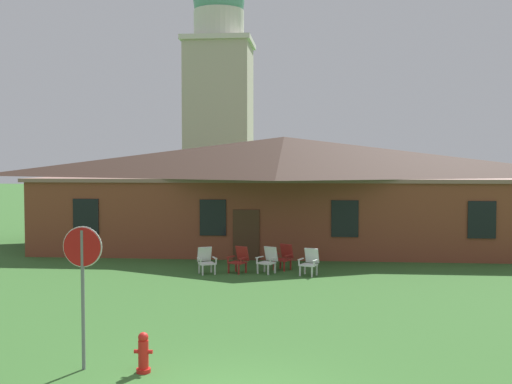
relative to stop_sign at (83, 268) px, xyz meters
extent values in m
cube|color=brown|center=(3.06, 18.97, -0.42)|extent=(21.70, 10.00, 3.20)
cube|color=#8C6458|center=(3.06, 18.97, 1.26)|extent=(22.13, 10.20, 0.16)
pyramid|color=black|center=(3.06, 18.97, 2.30)|extent=(22.57, 10.40, 1.93)
cube|color=black|center=(-5.07, 13.94, -0.26)|extent=(1.10, 0.06, 1.50)
cube|color=black|center=(0.35, 13.94, -0.26)|extent=(1.10, 0.06, 1.50)
cube|color=black|center=(5.78, 13.94, -0.26)|extent=(1.10, 0.06, 1.50)
cube|color=black|center=(11.20, 13.94, -0.26)|extent=(1.10, 0.06, 1.50)
cube|color=#422819|center=(1.74, 13.94, -0.97)|extent=(1.10, 0.06, 2.10)
cube|color=#BCB29E|center=(-2.69, 36.11, 4.44)|extent=(4.80, 4.80, 12.93)
cube|color=silver|center=(-2.69, 36.11, 11.09)|extent=(5.18, 5.18, 0.36)
cylinder|color=silver|center=(-2.69, 36.11, 12.37)|extent=(3.80, 3.80, 2.20)
sphere|color=#569E84|center=(-2.69, 36.11, 14.15)|extent=(3.88, 3.88, 3.88)
cylinder|color=slate|center=(0.00, 0.00, -0.64)|extent=(0.07, 0.07, 2.75)
cylinder|color=white|center=(0.00, 0.01, 0.41)|extent=(0.80, 0.06, 0.81)
cylinder|color=#B71414|center=(0.00, -0.01, 0.41)|extent=(0.76, 0.07, 0.76)
cube|color=silver|center=(0.96, 10.52, -1.84)|extent=(0.07, 0.07, 0.36)
cube|color=silver|center=(0.55, 10.31, -1.84)|extent=(0.07, 0.07, 0.36)
cube|color=silver|center=(0.76, 10.91, -1.84)|extent=(0.07, 0.07, 0.36)
cube|color=silver|center=(0.35, 10.71, -1.84)|extent=(0.07, 0.07, 0.36)
cube|color=silver|center=(0.66, 10.61, -1.63)|extent=(0.71, 0.71, 0.05)
cube|color=silver|center=(0.52, 10.89, -1.33)|extent=(0.54, 0.40, 0.54)
cube|color=silver|center=(0.93, 10.72, -1.44)|extent=(0.26, 0.45, 0.03)
cube|color=silver|center=(1.00, 10.58, -1.55)|extent=(0.05, 0.05, 0.22)
cube|color=silver|center=(0.41, 10.47, -1.44)|extent=(0.26, 0.45, 0.03)
cube|color=silver|center=(0.48, 10.32, -1.55)|extent=(0.05, 0.05, 0.22)
cube|color=maroon|center=(1.82, 10.61, -1.84)|extent=(0.07, 0.07, 0.36)
cube|color=maroon|center=(1.42, 10.84, -1.84)|extent=(0.07, 0.07, 0.36)
cube|color=maroon|center=(2.04, 10.99, -1.84)|extent=(0.07, 0.07, 0.36)
cube|color=maroon|center=(1.64, 11.22, -1.84)|extent=(0.07, 0.07, 0.36)
cube|color=maroon|center=(1.73, 10.91, -1.63)|extent=(0.73, 0.72, 0.05)
cube|color=maroon|center=(1.89, 11.18, -1.33)|extent=(0.54, 0.42, 0.54)
cube|color=maroon|center=(1.97, 10.75, -1.44)|extent=(0.29, 0.43, 0.03)
cube|color=maroon|center=(1.89, 10.61, -1.55)|extent=(0.05, 0.05, 0.22)
cube|color=maroon|center=(1.47, 11.04, -1.44)|extent=(0.29, 0.43, 0.03)
cube|color=maroon|center=(1.39, 10.90, -1.55)|extent=(0.05, 0.05, 0.22)
cube|color=silver|center=(2.88, 10.61, -1.84)|extent=(0.07, 0.07, 0.36)
cube|color=silver|center=(2.49, 10.84, -1.84)|extent=(0.07, 0.07, 0.36)
cube|color=silver|center=(3.10, 11.00, -1.84)|extent=(0.07, 0.07, 0.36)
cube|color=silver|center=(2.71, 11.22, -1.84)|extent=(0.07, 0.07, 0.36)
cube|color=silver|center=(2.79, 10.92, -1.63)|extent=(0.73, 0.72, 0.05)
cube|color=silver|center=(2.95, 11.19, -1.33)|extent=(0.54, 0.42, 0.54)
cube|color=silver|center=(3.04, 10.76, -1.44)|extent=(0.28, 0.44, 0.03)
cube|color=silver|center=(2.96, 10.62, -1.55)|extent=(0.05, 0.05, 0.22)
cube|color=silver|center=(2.53, 11.04, -1.44)|extent=(0.28, 0.44, 0.03)
cube|color=silver|center=(2.45, 10.90, -1.55)|extent=(0.05, 0.05, 0.22)
cube|color=maroon|center=(3.42, 11.40, -1.84)|extent=(0.07, 0.07, 0.36)
cube|color=maroon|center=(3.03, 11.64, -1.84)|extent=(0.07, 0.07, 0.36)
cube|color=maroon|center=(3.65, 11.78, -1.84)|extent=(0.07, 0.07, 0.36)
cube|color=maroon|center=(3.25, 12.02, -1.84)|extent=(0.07, 0.07, 0.36)
cube|color=maroon|center=(3.34, 11.71, -1.63)|extent=(0.73, 0.72, 0.05)
cube|color=maroon|center=(3.50, 11.98, -1.33)|extent=(0.54, 0.42, 0.54)
cube|color=maroon|center=(3.58, 11.55, -1.44)|extent=(0.29, 0.43, 0.03)
cube|color=maroon|center=(3.50, 11.41, -1.55)|extent=(0.05, 0.05, 0.22)
cube|color=maroon|center=(3.08, 11.84, -1.44)|extent=(0.29, 0.43, 0.03)
cube|color=maroon|center=(3.00, 11.70, -1.55)|extent=(0.05, 0.05, 0.22)
cube|color=white|center=(4.46, 10.32, -1.84)|extent=(0.07, 0.07, 0.36)
cube|color=white|center=(4.03, 10.50, -1.84)|extent=(0.07, 0.07, 0.36)
cube|color=white|center=(4.63, 10.73, -1.84)|extent=(0.07, 0.07, 0.36)
cube|color=white|center=(4.20, 10.91, -1.84)|extent=(0.07, 0.07, 0.36)
cube|color=white|center=(4.33, 10.62, -1.63)|extent=(0.70, 0.69, 0.05)
cube|color=white|center=(4.45, 10.90, -1.33)|extent=(0.55, 0.37, 0.54)
cube|color=white|center=(4.59, 10.49, -1.44)|extent=(0.23, 0.46, 0.03)
cube|color=white|center=(4.53, 10.34, -1.55)|extent=(0.05, 0.05, 0.22)
cube|color=white|center=(4.05, 10.71, -1.44)|extent=(0.23, 0.46, 0.03)
cube|color=white|center=(3.99, 10.56, -1.55)|extent=(0.05, 0.05, 0.22)
cylinder|color=red|center=(1.22, -0.08, -1.98)|extent=(0.28, 0.28, 0.08)
cylinder|color=red|center=(1.22, -0.08, -1.66)|extent=(0.20, 0.20, 0.55)
sphere|color=red|center=(1.22, -0.08, -1.33)|extent=(0.20, 0.20, 0.20)
cylinder|color=red|center=(1.09, -0.08, -1.61)|extent=(0.10, 0.08, 0.08)
cylinder|color=red|center=(1.35, -0.08, -1.61)|extent=(0.10, 0.08, 0.08)
camera|label=1|loc=(4.48, -11.90, 2.08)|focal=44.37mm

